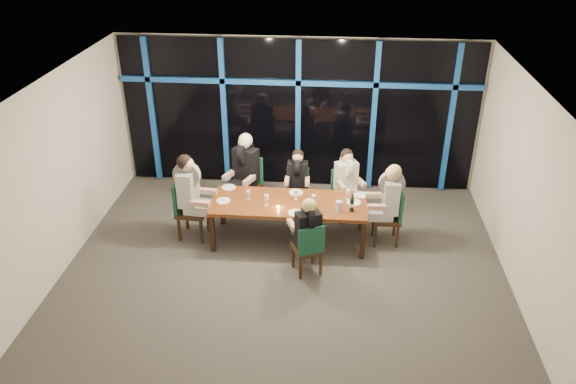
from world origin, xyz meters
name	(u,v)px	position (x,y,z in m)	size (l,w,h in m)	color
room	(284,152)	(0.00, 0.00, 2.02)	(7.04, 7.00, 3.02)	#504C46
window_wall	(299,112)	(0.01, 2.93, 1.55)	(6.86, 0.43, 2.94)	black
dining_table	(289,206)	(0.00, 0.80, 0.68)	(2.60, 1.00, 0.75)	brown
chair_far_left	(248,181)	(-0.85, 1.82, 0.59)	(0.64, 0.64, 1.05)	#301D10
chair_far_mid	(298,189)	(0.08, 1.77, 0.49)	(0.42, 0.42, 0.88)	#301D10
chair_far_right	(344,191)	(0.93, 1.72, 0.52)	(0.57, 0.57, 0.93)	#301D10
chair_end_left	(187,206)	(-1.75, 0.79, 0.59)	(0.53, 0.53, 1.06)	#301D10
chair_end_right	(392,213)	(1.73, 0.90, 0.56)	(0.48, 0.48, 1.00)	#301D10
chair_near_mid	(309,247)	(0.39, -0.14, 0.51)	(0.56, 0.56, 0.91)	#301D10
diner_far_left	(245,162)	(-0.89, 1.74, 1.00)	(0.65, 0.72, 1.03)	black
diner_far_mid	(298,174)	(0.08, 1.69, 0.84)	(0.44, 0.55, 0.86)	black
diner_far_right	(347,175)	(0.97, 1.64, 0.89)	(0.59, 0.64, 0.90)	silver
diner_end_left	(190,185)	(-1.66, 0.78, 1.01)	(0.68, 0.55, 1.03)	black
diner_end_right	(389,193)	(1.65, 0.90, 0.95)	(0.63, 0.51, 0.97)	black
diner_near_mid	(307,224)	(0.36, -0.07, 0.87)	(0.57, 0.63, 0.89)	black
plate_far_left	(229,187)	(-1.10, 1.22, 0.76)	(0.24, 0.24, 0.01)	white
plate_far_mid	(296,193)	(0.09, 1.13, 0.76)	(0.24, 0.24, 0.01)	white
plate_far_right	(361,195)	(1.20, 1.13, 0.76)	(0.24, 0.24, 0.01)	white
plate_end_left	(223,201)	(-1.10, 0.73, 0.76)	(0.24, 0.24, 0.01)	white
plate_end_right	(354,202)	(1.08, 0.87, 0.76)	(0.24, 0.24, 0.01)	white
plate_near_mid	(295,213)	(0.13, 0.44, 0.76)	(0.24, 0.24, 0.01)	white
wine_bottle	(352,205)	(1.04, 0.59, 0.87)	(0.07, 0.07, 0.31)	black
water_pitcher	(339,207)	(0.83, 0.55, 0.85)	(0.12, 0.10, 0.19)	silver
tea_light	(278,207)	(-0.16, 0.59, 0.76)	(0.05, 0.05, 0.03)	#F29C48
wine_glass_a	(266,198)	(-0.36, 0.67, 0.89)	(0.07, 0.07, 0.19)	silver
wine_glass_b	(296,192)	(0.11, 0.91, 0.88)	(0.07, 0.07, 0.18)	silver
wine_glass_c	(314,198)	(0.42, 0.73, 0.89)	(0.07, 0.07, 0.19)	white
wine_glass_d	(248,193)	(-0.69, 0.84, 0.87)	(0.06, 0.06, 0.17)	silver
wine_glass_e	(348,192)	(0.98, 0.99, 0.88)	(0.07, 0.07, 0.18)	silver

